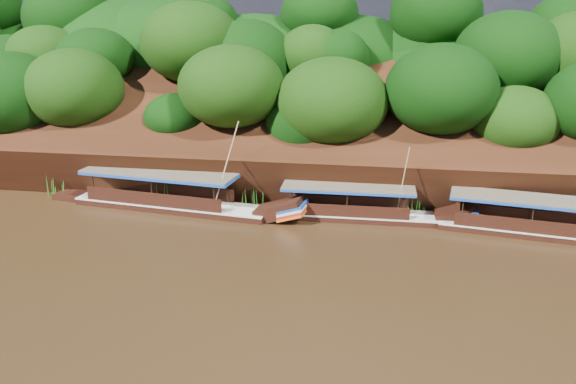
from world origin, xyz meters
TOP-DOWN VIEW (x-y plane):
  - ground at (0.00, 0.00)m, footprint 160.00×160.00m
  - riverbank at (-0.01, 22.73)m, footprint 120.00×30.06m
  - boat_0 at (14.35, 6.66)m, footprint 15.11×4.49m
  - boat_1 at (2.63, 7.95)m, footprint 13.49×2.50m
  - boat_2 at (-10.43, 7.71)m, footprint 17.25×4.43m
  - reeds at (-3.08, 9.44)m, footprint 49.13×2.47m

SIDE VIEW (x-z plane):
  - ground at x=0.00m, z-range 0.00..0.00m
  - boat_1 at x=2.63m, z-range -2.38..3.43m
  - boat_0 at x=14.35m, z-range -2.64..3.74m
  - boat_2 at x=-10.43m, z-range -2.93..4.14m
  - reeds at x=-3.08m, z-range -0.14..1.95m
  - riverbank at x=-0.01m, z-range -7.81..11.59m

